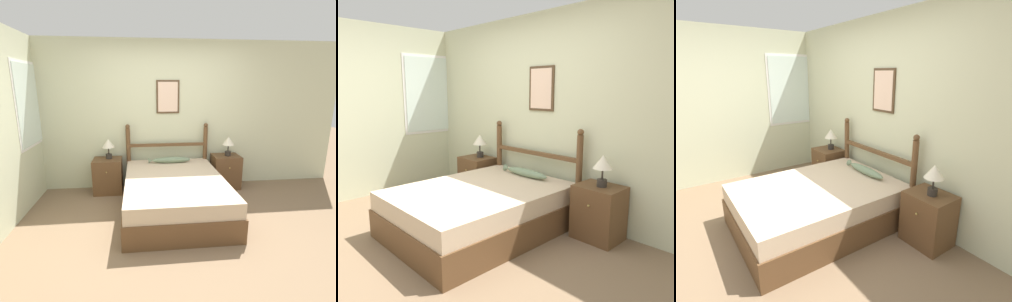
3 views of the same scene
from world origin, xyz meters
The scene contains 9 objects.
ground_plane centered at (0.00, 0.00, 0.00)m, with size 16.00×16.00×0.00m, color #7A6047.
wall_back centered at (0.00, 1.73, 1.28)m, with size 6.40×0.08×2.55m.
bed centered at (0.04, 0.67, 0.25)m, with size 1.44×1.94×0.51m.
headboard centered at (0.04, 1.60, 0.63)m, with size 1.44×0.08×1.16m.
nightstand_left centered at (-1.00, 1.47, 0.30)m, with size 0.48×0.42×0.59m.
nightstand_right centered at (1.08, 1.47, 0.30)m, with size 0.48×0.42×0.59m.
table_lamp_left centered at (-0.97, 1.51, 0.83)m, with size 0.21×0.21×0.34m.
table_lamp_right centered at (1.10, 1.46, 0.83)m, with size 0.21×0.21×0.34m.
fish_pillow centered at (0.07, 1.40, 0.56)m, with size 0.72×0.13×0.10m.
Camera 1 is at (-0.45, -2.87, 1.81)m, focal length 28.00 mm.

